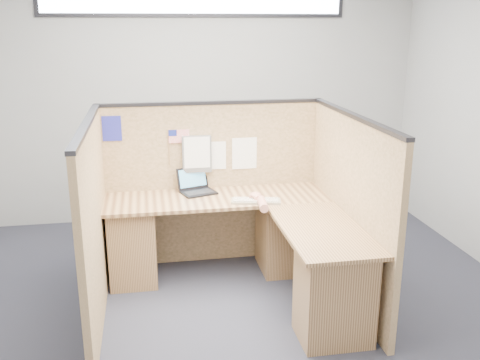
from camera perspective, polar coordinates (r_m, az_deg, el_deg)
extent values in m
plane|color=#21232E|center=(4.39, -1.13, -13.68)|extent=(5.00, 5.00, 0.00)
plane|color=#9C9EA1|center=(6.09, -4.57, 8.79)|extent=(5.00, 0.00, 5.00)
plane|color=#9C9EA1|center=(1.80, 10.11, -10.25)|extent=(5.00, 0.00, 5.00)
cube|color=brown|center=(5.01, -2.98, -0.47)|extent=(2.05, 0.05, 1.50)
cube|color=#232328|center=(4.84, -3.11, 8.23)|extent=(2.05, 0.06, 0.03)
cube|color=brown|center=(4.14, -15.27, -4.72)|extent=(0.05, 1.80, 1.50)
cube|color=#232328|center=(3.94, -16.10, 5.73)|extent=(0.06, 1.80, 0.03)
cube|color=brown|center=(4.41, 11.56, -3.14)|extent=(0.05, 1.80, 1.50)
cube|color=#232328|center=(4.22, 12.15, 6.70)|extent=(0.06, 1.80, 0.03)
cube|color=brown|center=(4.71, -2.47, -2.00)|extent=(1.95, 0.60, 0.03)
cube|color=brown|center=(4.05, 8.77, -5.30)|extent=(0.60, 1.15, 0.03)
cube|color=brown|center=(4.80, -11.38, -6.60)|extent=(0.40, 0.50, 0.70)
cube|color=brown|center=(4.94, 4.52, -5.63)|extent=(0.40, 0.50, 0.70)
cube|color=brown|center=(3.93, 10.05, -11.94)|extent=(0.50, 0.40, 0.70)
cube|color=black|center=(4.81, -4.43, -1.35)|extent=(0.35, 0.30, 0.02)
cube|color=black|center=(4.91, -4.62, 0.30)|extent=(0.30, 0.15, 0.20)
cube|color=teal|center=(4.90, -4.61, 0.27)|extent=(0.26, 0.12, 0.16)
cube|color=gray|center=(4.56, 1.72, -2.27)|extent=(0.44, 0.23, 0.02)
cube|color=silver|center=(4.56, 1.72, -2.10)|extent=(0.40, 0.19, 0.01)
ellipsoid|color=silver|center=(4.61, 1.69, -1.92)|extent=(0.12, 0.08, 0.05)
ellipsoid|color=tan|center=(4.59, 1.71, -1.62)|extent=(0.09, 0.11, 0.05)
cylinder|color=tan|center=(4.55, 1.90, -2.01)|extent=(0.06, 0.05, 0.06)
cylinder|color=tan|center=(4.42, 2.42, -2.58)|extent=(0.10, 0.27, 0.08)
cube|color=#212497|center=(4.81, -13.52, 5.36)|extent=(0.17, 0.01, 0.22)
cylinder|color=olive|center=(4.84, -7.59, 3.43)|extent=(0.01, 0.01, 0.32)
cube|color=red|center=(4.82, -6.53, 4.66)|extent=(0.19, 0.00, 0.12)
cube|color=navy|center=(4.81, -7.20, 5.00)|extent=(0.07, 0.00, 0.06)
cube|color=slate|center=(4.86, -4.63, 2.77)|extent=(0.26, 0.05, 0.34)
cube|color=white|center=(4.83, -4.61, 2.94)|extent=(0.23, 0.01, 0.29)
cube|color=white|center=(4.90, -2.70, 2.62)|extent=(0.20, 0.01, 0.26)
cube|color=white|center=(4.94, 0.47, 2.86)|extent=(0.23, 0.01, 0.29)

